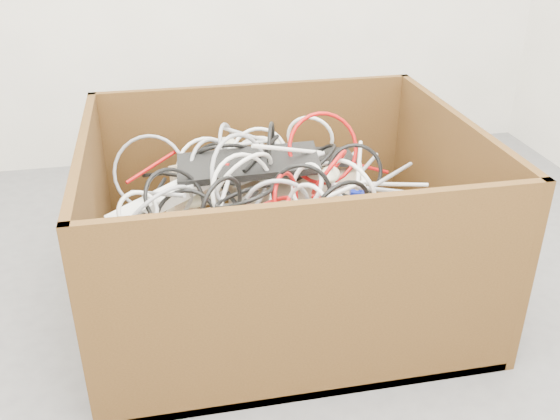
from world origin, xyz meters
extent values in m
plane|color=#535355|center=(0.00, 0.00, 0.00)|extent=(3.00, 3.00, 0.00)
cube|color=#3C260F|center=(0.03, 0.30, 0.01)|extent=(1.10, 0.92, 0.03)
cube|color=#3C260F|center=(0.03, 0.74, 0.28)|extent=(1.10, 0.02, 0.56)
cube|color=#3C260F|center=(0.03, -0.15, 0.28)|extent=(1.10, 0.03, 0.56)
cube|color=#3C260F|center=(0.57, 0.30, 0.28)|extent=(0.02, 0.87, 0.56)
cube|color=#3C260F|center=(-0.51, 0.30, 0.28)|extent=(0.02, 0.87, 0.56)
cube|color=#C4B291|center=(0.03, 0.32, 0.08)|extent=(0.97, 0.84, 0.18)
cube|color=#C4B291|center=(-0.06, 0.25, 0.17)|extent=(0.69, 0.62, 0.19)
cube|color=tan|center=(-0.25, 0.40, 0.21)|extent=(0.43, 0.19, 0.10)
cube|color=tan|center=(0.15, 0.46, 0.21)|extent=(0.43, 0.32, 0.12)
cube|color=tan|center=(0.07, 0.14, 0.18)|extent=(0.32, 0.43, 0.04)
cube|color=tan|center=(-0.36, 0.22, 0.24)|extent=(0.43, 0.22, 0.11)
cube|color=tan|center=(0.29, 0.11, 0.24)|extent=(0.21, 0.42, 0.16)
cube|color=tan|center=(-0.10, 0.56, 0.31)|extent=(0.39, 0.25, 0.18)
cube|color=tan|center=(-0.07, 0.18, 0.29)|extent=(0.30, 0.42, 0.15)
cube|color=tan|center=(0.09, 0.36, 0.33)|extent=(0.43, 0.21, 0.12)
cube|color=black|center=(0.08, 0.47, 0.41)|extent=(0.43, 0.20, 0.06)
cube|color=black|center=(-0.06, 0.36, 0.44)|extent=(0.42, 0.18, 0.07)
ellipsoid|color=beige|center=(-0.21, 0.36, 0.34)|extent=(0.11, 0.09, 0.03)
ellipsoid|color=beige|center=(0.23, 0.54, 0.34)|extent=(0.10, 0.11, 0.03)
ellipsoid|color=beige|center=(-0.03, -0.01, 0.32)|extent=(0.10, 0.07, 0.03)
ellipsoid|color=beige|center=(0.17, 0.27, 0.43)|extent=(0.09, 0.11, 0.03)
ellipsoid|color=beige|center=(-0.09, 0.57, 0.42)|extent=(0.10, 0.11, 0.03)
ellipsoid|color=black|center=(0.29, 0.07, 0.30)|extent=(0.10, 0.06, 0.03)
ellipsoid|color=beige|center=(0.08, 0.64, 0.38)|extent=(0.10, 0.11, 0.03)
cube|color=white|center=(-0.33, 0.30, 0.37)|extent=(0.30, 0.15, 0.12)
cube|color=white|center=(-0.25, 0.06, 0.32)|extent=(0.26, 0.17, 0.09)
cube|color=#0C1EBF|center=(0.26, 0.28, 0.36)|extent=(0.06, 0.05, 0.03)
torus|color=black|center=(-0.19, 0.59, 0.37)|extent=(0.17, 0.20, 0.20)
torus|color=silver|center=(-0.09, 0.24, 0.41)|extent=(0.25, 0.18, 0.28)
torus|color=gray|center=(-0.33, 0.26, 0.35)|extent=(0.28, 0.25, 0.23)
torus|color=#A30B0B|center=(-0.05, 0.10, 0.42)|extent=(0.19, 0.20, 0.08)
torus|color=silver|center=(0.01, 0.55, 0.36)|extent=(0.26, 0.06, 0.26)
torus|color=gray|center=(-0.16, 0.45, 0.39)|extent=(0.15, 0.21, 0.24)
torus|color=black|center=(-0.12, 0.49, 0.40)|extent=(0.32, 0.22, 0.25)
torus|color=silver|center=(0.21, 0.20, 0.42)|extent=(0.15, 0.21, 0.24)
torus|color=#A30B0B|center=(0.17, 0.36, 0.47)|extent=(0.30, 0.14, 0.27)
torus|color=black|center=(-0.10, 0.16, 0.43)|extent=(0.23, 0.23, 0.09)
torus|color=silver|center=(0.00, 0.09, 0.38)|extent=(0.25, 0.15, 0.23)
torus|color=black|center=(-0.17, 0.12, 0.42)|extent=(0.17, 0.18, 0.24)
torus|color=silver|center=(0.06, 0.08, 0.41)|extent=(0.13, 0.20, 0.23)
torus|color=gray|center=(-0.09, 0.55, 0.40)|extent=(0.08, 0.26, 0.27)
torus|color=silver|center=(0.18, 0.57, 0.43)|extent=(0.21, 0.11, 0.23)
torus|color=black|center=(0.25, 0.29, 0.42)|extent=(0.22, 0.09, 0.21)
torus|color=silver|center=(-0.37, 0.12, 0.31)|extent=(0.27, 0.14, 0.30)
torus|color=gray|center=(-0.16, 0.02, 0.35)|extent=(0.19, 0.12, 0.21)
torus|color=black|center=(-0.35, 0.09, 0.36)|extent=(0.21, 0.16, 0.22)
torus|color=silver|center=(-0.01, 0.47, 0.43)|extent=(0.24, 0.17, 0.18)
torus|color=silver|center=(-0.38, 0.20, 0.40)|extent=(0.14, 0.09, 0.12)
torus|color=silver|center=(-0.08, 0.29, 0.42)|extent=(0.25, 0.20, 0.22)
torus|color=silver|center=(-0.17, 0.48, 0.39)|extent=(0.26, 0.15, 0.23)
torus|color=#A30B0B|center=(0.01, 0.16, 0.42)|extent=(0.13, 0.18, 0.20)
torus|color=black|center=(-0.28, 0.24, 0.40)|extent=(0.24, 0.19, 0.20)
torus|color=black|center=(0.00, 0.04, 0.38)|extent=(0.21, 0.06, 0.20)
torus|color=black|center=(0.02, 0.41, 0.46)|extent=(0.07, 0.23, 0.23)
torus|color=gray|center=(-0.35, 0.59, 0.34)|extent=(0.27, 0.18, 0.28)
torus|color=#A30B0B|center=(0.16, 0.24, 0.45)|extent=(0.12, 0.20, 0.20)
torus|color=gray|center=(-0.09, 0.30, 0.44)|extent=(0.26, 0.22, 0.32)
torus|color=black|center=(0.14, 0.07, 0.41)|extent=(0.26, 0.10, 0.27)
torus|color=black|center=(0.15, 0.40, 0.41)|extent=(0.16, 0.20, 0.16)
torus|color=black|center=(0.05, 0.15, 0.44)|extent=(0.22, 0.07, 0.22)
torus|color=silver|center=(0.08, 0.18, 0.44)|extent=(0.09, 0.17, 0.16)
torus|color=gray|center=(-0.01, 0.16, 0.41)|extent=(0.21, 0.09, 0.20)
torus|color=black|center=(-0.26, 0.20, 0.36)|extent=(0.18, 0.14, 0.16)
cylinder|color=silver|center=(0.04, 0.00, 0.34)|extent=(0.06, 0.12, 0.05)
cylinder|color=silver|center=(0.27, 0.32, 0.43)|extent=(0.10, 0.24, 0.06)
cylinder|color=black|center=(-0.20, 0.34, 0.41)|extent=(0.21, 0.19, 0.04)
cylinder|color=black|center=(-0.31, 0.60, 0.32)|extent=(0.12, 0.11, 0.06)
cylinder|color=gray|center=(0.34, 0.44, 0.37)|extent=(0.10, 0.12, 0.02)
cylinder|color=gray|center=(0.28, 0.19, 0.41)|extent=(0.27, 0.08, 0.10)
cylinder|color=gray|center=(-0.33, 0.26, 0.42)|extent=(0.15, 0.16, 0.06)
cylinder|color=gray|center=(0.03, 0.35, 0.42)|extent=(0.28, 0.04, 0.11)
cylinder|color=silver|center=(-0.03, 0.56, 0.42)|extent=(0.18, 0.08, 0.05)
cylinder|color=gray|center=(0.36, 0.28, 0.40)|extent=(0.21, 0.21, 0.04)
cylinder|color=#A30B0B|center=(0.16, 0.10, 0.41)|extent=(0.15, 0.16, 0.02)
cylinder|color=silver|center=(0.16, 0.12, 0.45)|extent=(0.13, 0.03, 0.05)
cylinder|color=#A30B0B|center=(-0.18, 0.39, 0.43)|extent=(0.13, 0.08, 0.04)
cylinder|color=silver|center=(0.12, 0.41, 0.39)|extent=(0.21, 0.15, 0.09)
cylinder|color=black|center=(0.19, 0.48, 0.39)|extent=(0.24, 0.06, 0.04)
cylinder|color=gray|center=(-0.06, 0.46, 0.43)|extent=(0.13, 0.06, 0.05)
cylinder|color=black|center=(0.25, 0.18, 0.38)|extent=(0.16, 0.13, 0.04)
cylinder|color=black|center=(-0.34, 0.32, 0.37)|extent=(0.10, 0.23, 0.04)
cylinder|color=black|center=(-0.10, 0.15, 0.42)|extent=(0.11, 0.18, 0.05)
cylinder|color=silver|center=(-0.15, 0.22, 0.41)|extent=(0.07, 0.16, 0.07)
cylinder|color=black|center=(-0.25, 0.09, 0.40)|extent=(0.22, 0.16, 0.03)
cylinder|color=silver|center=(0.41, 0.34, 0.34)|extent=(0.20, 0.04, 0.02)
cylinder|color=#A30B0B|center=(0.37, 0.56, 0.31)|extent=(0.17, 0.04, 0.06)
cylinder|color=gray|center=(0.31, 0.57, 0.34)|extent=(0.12, 0.14, 0.03)
cylinder|color=silver|center=(0.05, 0.32, 0.49)|extent=(0.23, 0.10, 0.09)
cylinder|color=#A30B0B|center=(-0.34, 0.55, 0.37)|extent=(0.17, 0.12, 0.06)
cylinder|color=silver|center=(-0.33, 0.17, 0.35)|extent=(0.08, 0.19, 0.07)
cylinder|color=gray|center=(0.02, 0.54, 0.44)|extent=(0.26, 0.16, 0.07)
cylinder|color=silver|center=(0.28, 0.31, 0.40)|extent=(0.04, 0.13, 0.04)
cylinder|color=black|center=(-0.01, 0.37, 0.47)|extent=(0.14, 0.16, 0.05)
cylinder|color=black|center=(-0.13, 0.28, 0.40)|extent=(0.07, 0.17, 0.06)
camera|label=1|loc=(-0.30, -1.31, 1.17)|focal=40.03mm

